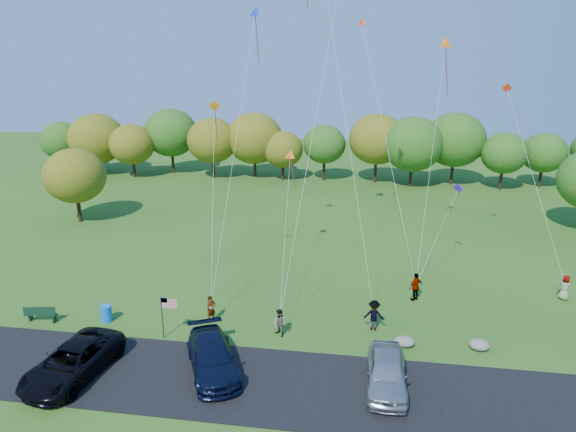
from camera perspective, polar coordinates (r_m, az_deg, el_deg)
name	(u,v)px	position (r m, az deg, el deg)	size (l,w,h in m)	color
ground	(277,340)	(29.19, -1.18, -13.64)	(140.00, 140.00, 0.00)	#2C5718
asphalt_lane	(263,384)	(25.90, -2.76, -18.12)	(44.00, 6.00, 0.06)	black
treeline	(330,145)	(61.85, 4.73, 7.87)	(76.57, 28.23, 8.17)	#332212
minivan_dark	(73,361)	(27.95, -22.81, -14.68)	(2.63, 5.69, 1.58)	black
minivan_navy	(212,357)	(26.55, -8.40, -15.24)	(2.15, 5.29, 1.53)	black
minivan_silver	(387,372)	(25.61, 10.92, -16.66)	(1.88, 4.67, 1.59)	#A4A7AF
flyer_a	(211,309)	(30.96, -8.54, -10.18)	(0.59, 0.39, 1.62)	#4C4C59
flyer_b	(280,323)	(29.21, -0.94, -11.80)	(0.78, 0.61, 1.60)	#4C4C59
flyer_c	(374,315)	(30.16, 9.52, -10.81)	(1.17, 0.67, 1.82)	#4C4C59
flyer_d	(416,287)	(34.02, 14.00, -7.64)	(1.10, 0.46, 1.87)	#4C4C59
flyer_e	(565,288)	(37.61, 28.40, -7.02)	(0.81, 0.53, 1.66)	#4C4C59
park_bench	(41,314)	(33.98, -25.79, -9.74)	(1.82, 0.62, 1.01)	#12321E
trash_barrel	(106,314)	(32.61, -19.54, -10.19)	(0.66, 0.66, 0.99)	blue
flag_assembly	(166,308)	(29.21, -13.37, -9.91)	(0.93, 0.60, 2.51)	black
boulder_near	(404,342)	(29.24, 12.81, -13.45)	(1.08, 0.85, 0.54)	gray
boulder_far	(479,345)	(30.05, 20.50, -13.27)	(1.08, 0.90, 0.56)	slate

